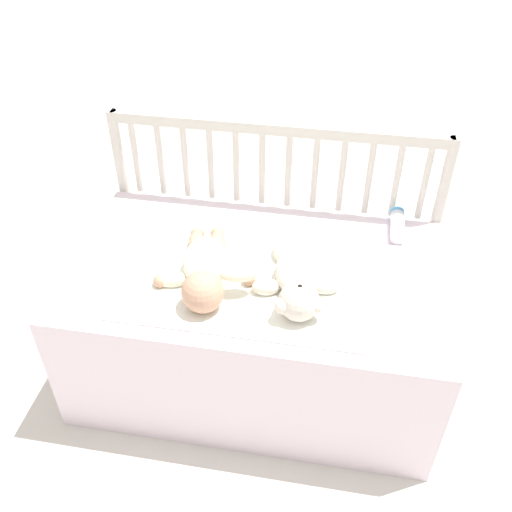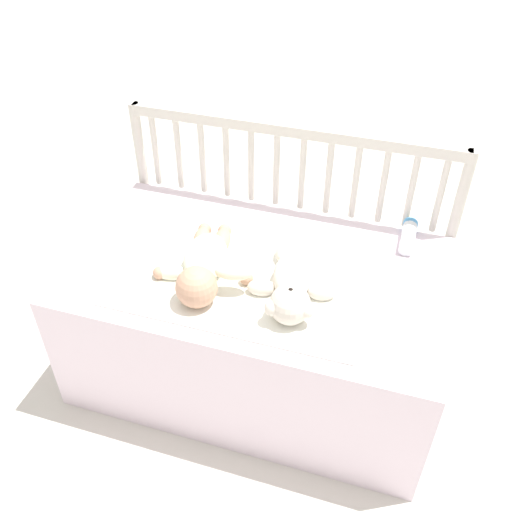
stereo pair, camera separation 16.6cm
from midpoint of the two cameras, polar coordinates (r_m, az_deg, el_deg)
name	(u,v)px [view 2 (the right image)]	position (r m, az deg, el deg)	size (l,w,h in m)	color
ground_plane	(257,368)	(2.04, 2.49, -11.22)	(12.00, 12.00, 0.00)	silver
crib_mattress	(257,322)	(1.87, 2.69, -6.73)	(1.13, 0.67, 0.46)	silver
crib_rail	(289,184)	(1.94, 5.76, 7.11)	(1.13, 0.04, 0.76)	beige
blanket	(246,276)	(1.68, 1.81, -2.15)	(0.73, 0.48, 0.01)	white
teddy_bear	(292,285)	(1.60, 6.57, -3.03)	(0.26, 0.36, 0.11)	silver
baby	(204,265)	(1.65, -2.41, -1.00)	(0.31, 0.39, 0.12)	#EAEACC
baby_bottle	(409,234)	(1.89, 17.48, 2.00)	(0.05, 0.17, 0.05)	white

